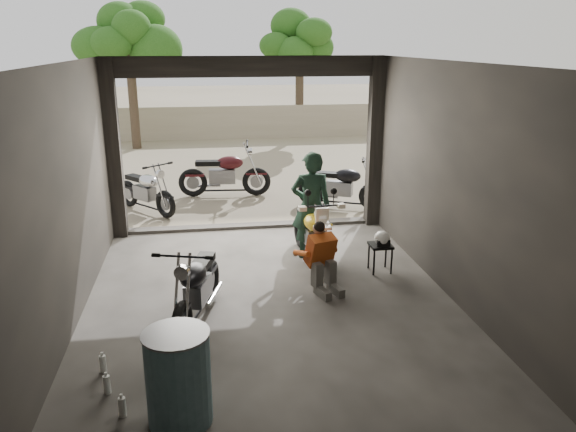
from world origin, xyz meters
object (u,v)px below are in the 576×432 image
object	(u,v)px
left_bike	(196,282)
stool	(381,249)
outside_bike_a	(146,187)
outside_bike_b	(224,170)
rider	(311,206)
main_bike	(312,229)
outside_bike_c	(342,182)
oil_drum	(178,379)
sign_post	(426,148)
mechanic	(324,260)
helmet	(382,238)

from	to	relation	value
left_bike	stool	world-z (taller)	left_bike
outside_bike_a	left_bike	bearing A→B (deg)	-119.01
outside_bike_b	rider	world-z (taller)	rider
main_bike	outside_bike_b	world-z (taller)	outside_bike_b
left_bike	outside_bike_c	size ratio (longest dim) A/B	0.97
main_bike	oil_drum	distance (m)	4.31
main_bike	sign_post	bearing A→B (deg)	29.77
outside_bike_a	mechanic	bearing A→B (deg)	-98.29
outside_bike_b	mechanic	world-z (taller)	outside_bike_b
oil_drum	sign_post	xyz separation A→B (m)	(4.62, 5.68, 0.99)
left_bike	stool	distance (m)	3.05
mechanic	helmet	xyz separation A→B (m)	(1.02, 0.54, 0.09)
outside_bike_a	helmet	xyz separation A→B (m)	(3.85, -3.91, 0.03)
main_bike	oil_drum	bearing A→B (deg)	-123.14
left_bike	outside_bike_b	size ratio (longest dim) A/B	0.89
main_bike	helmet	bearing A→B (deg)	-40.66
left_bike	helmet	size ratio (longest dim) A/B	6.51
main_bike	left_bike	xyz separation A→B (m)	(-1.83, -1.83, 0.00)
oil_drum	left_bike	bearing A→B (deg)	85.21
outside_bike_b	rider	size ratio (longest dim) A/B	1.03
main_bike	outside_bike_c	distance (m)	3.14
outside_bike_b	helmet	xyz separation A→B (m)	(2.16, -4.93, -0.04)
outside_bike_c	stool	bearing A→B (deg)	-158.98
outside_bike_a	stool	distance (m)	5.45
stool	helmet	distance (m)	0.19
stool	outside_bike_a	bearing A→B (deg)	134.90
outside_bike_c	helmet	distance (m)	3.58
outside_bike_b	sign_post	size ratio (longest dim) A/B	0.84
outside_bike_b	rider	bearing A→B (deg)	-158.76
outside_bike_a	mechanic	xyz separation A→B (m)	(2.83, -4.44, -0.05)
rider	outside_bike_c	bearing A→B (deg)	-111.02
outside_bike_b	outside_bike_c	distance (m)	2.79
helmet	oil_drum	xyz separation A→B (m)	(-2.96, -3.15, -0.11)
outside_bike_c	stool	xyz separation A→B (m)	(-0.27, -3.52, -0.18)
oil_drum	rider	bearing A→B (deg)	63.08
outside_bike_a	outside_bike_b	distance (m)	1.97
outside_bike_a	outside_bike_b	xyz separation A→B (m)	(1.68, 1.03, 0.08)
stool	left_bike	bearing A→B (deg)	-156.67
outside_bike_c	sign_post	xyz separation A→B (m)	(1.40, -1.04, 0.89)
sign_post	helmet	bearing A→B (deg)	-105.22
oil_drum	sign_post	size ratio (longest dim) A/B	0.43
outside_bike_b	oil_drum	distance (m)	8.12
main_bike	mechanic	size ratio (longest dim) A/B	1.68
outside_bike_b	outside_bike_c	world-z (taller)	outside_bike_b
rider	stool	bearing A→B (deg)	143.36
outside_bike_b	stool	bearing A→B (deg)	-151.40
helmet	sign_post	world-z (taller)	sign_post
outside_bike_a	outside_bike_c	world-z (taller)	outside_bike_c
outside_bike_b	stool	size ratio (longest dim) A/B	3.96
main_bike	left_bike	size ratio (longest dim) A/B	1.01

